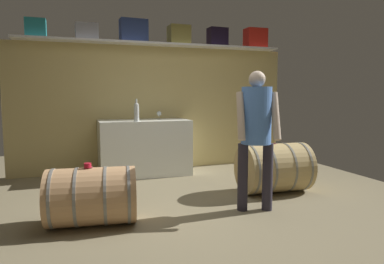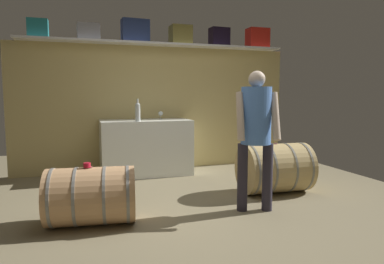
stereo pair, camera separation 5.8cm
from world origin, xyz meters
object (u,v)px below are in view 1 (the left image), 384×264
at_px(toolcase_red, 255,38).
at_px(wine_bottle_clear, 136,112).
at_px(toolcase_navy, 134,31).
at_px(toolcase_teal, 36,28).
at_px(wine_barrel_far, 274,168).
at_px(winemaker_pouring, 256,126).
at_px(toolcase_grey, 87,32).
at_px(toolcase_olive, 179,35).
at_px(wine_glass, 159,114).
at_px(work_cabinet, 144,147).
at_px(toolcase_black, 217,37).
at_px(tasting_cup, 88,165).
at_px(wine_barrel_near, 92,196).

height_order(toolcase_red, wine_bottle_clear, toolcase_red).
bearing_deg(toolcase_navy, toolcase_teal, 175.70).
bearing_deg(wine_barrel_far, winemaker_pouring, -134.08).
bearing_deg(wine_bottle_clear, toolcase_grey, 142.86).
height_order(toolcase_olive, wine_glass, toolcase_olive).
bearing_deg(work_cabinet, toolcase_black, 10.40).
bearing_deg(wine_glass, wine_barrel_far, -56.18).
bearing_deg(wine_glass, toolcase_grey, 174.88).
distance_m(toolcase_grey, work_cabinet, 1.98).
xyz_separation_m(toolcase_navy, wine_barrel_far, (1.51, -1.79, -1.96)).
bearing_deg(tasting_cup, wine_bottle_clear, 65.97).
xyz_separation_m(toolcase_red, wine_bottle_clear, (-2.24, -0.50, -1.25)).
relative_size(work_cabinet, wine_glass, 10.83).
bearing_deg(wine_glass, toolcase_olive, 14.55).
relative_size(toolcase_red, wine_glass, 2.89).
bearing_deg(toolcase_black, wine_barrel_near, -137.66).
bearing_deg(toolcase_teal, wine_bottle_clear, -19.96).
bearing_deg(toolcase_teal, wine_barrel_far, -31.37).
height_order(toolcase_grey, work_cabinet, toolcase_grey).
relative_size(toolcase_navy, wine_glass, 3.32).
xyz_separation_m(toolcase_teal, wine_barrel_far, (2.94, -1.79, -1.92)).
bearing_deg(toolcase_black, toolcase_teal, 177.51).
bearing_deg(toolcase_black, wine_bottle_clear, -164.19).
relative_size(wine_glass, wine_barrel_far, 0.15).
relative_size(work_cabinet, wine_barrel_near, 1.56).
height_order(toolcase_red, wine_barrel_near, toolcase_red).
relative_size(toolcase_black, wine_glass, 2.48).
relative_size(toolcase_navy, wine_barrel_near, 0.48).
xyz_separation_m(wine_barrel_near, tasting_cup, (-0.03, -0.00, 0.31)).
bearing_deg(wine_bottle_clear, tasting_cup, -114.03).
bearing_deg(work_cabinet, toolcase_red, 6.76).
bearing_deg(toolcase_teal, wine_glass, -3.12).
height_order(toolcase_teal, toolcase_olive, toolcase_olive).
distance_m(wine_barrel_far, winemaker_pouring, 1.03).
bearing_deg(toolcase_teal, toolcase_black, -0.02).
xyz_separation_m(wine_bottle_clear, tasting_cup, (-0.78, -1.74, -0.43)).
xyz_separation_m(toolcase_teal, winemaker_pouring, (2.34, -2.36, -1.30)).
relative_size(toolcase_black, wine_barrel_far, 0.36).
relative_size(toolcase_grey, toolcase_navy, 0.77).
distance_m(toolcase_navy, toolcase_black, 1.44).
relative_size(wine_glass, wine_barrel_near, 0.14).
xyz_separation_m(toolcase_teal, work_cabinet, (1.53, -0.25, -1.80)).
relative_size(toolcase_navy, work_cabinet, 0.31).
xyz_separation_m(wine_glass, tasting_cup, (-1.21, -2.14, -0.36)).
height_order(toolcase_teal, winemaker_pouring, toolcase_teal).
height_order(toolcase_red, tasting_cup, toolcase_red).
bearing_deg(toolcase_olive, toolcase_navy, 179.53).
xyz_separation_m(toolcase_teal, toolcase_navy, (1.43, 0.00, 0.04)).
xyz_separation_m(work_cabinet, wine_bottle_clear, (-0.16, -0.25, 0.58)).
bearing_deg(tasting_cup, wine_glass, 60.49).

